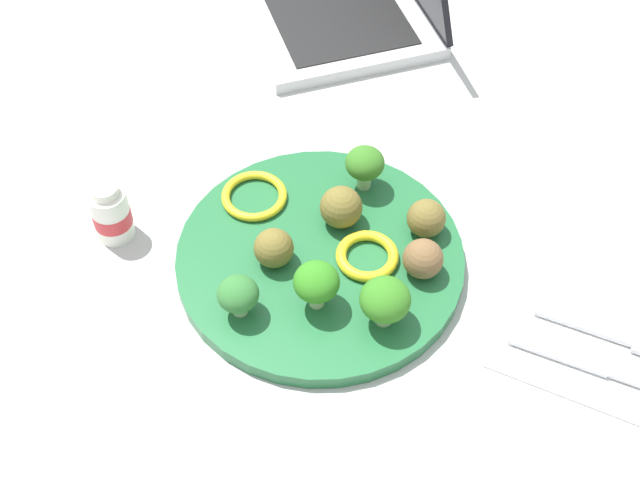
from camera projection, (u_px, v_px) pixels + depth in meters
name	position (u px, v px, depth m)	size (l,w,h in m)	color
ground_plane	(320.00, 263.00, 0.83)	(4.00, 4.00, 0.00)	#B2B2AD
plate	(320.00, 258.00, 0.82)	(0.28, 0.28, 0.02)	#236638
broccoli_floret_center	(238.00, 295.00, 0.75)	(0.04, 0.04, 0.04)	#9EC984
broccoli_floret_front_left	(385.00, 300.00, 0.74)	(0.05, 0.05, 0.05)	#95BE79
broccoli_floret_back_left	(316.00, 283.00, 0.75)	(0.04, 0.04, 0.05)	#A7C782
broccoli_floret_far_rim	(365.00, 164.00, 0.85)	(0.04, 0.04, 0.05)	#98BF7F
meatball_front_right	(338.00, 206.00, 0.82)	(0.04, 0.04, 0.04)	brown
meatball_near_rim	(274.00, 248.00, 0.79)	(0.04, 0.04, 0.04)	brown
meatball_back_right	(426.00, 218.00, 0.82)	(0.04, 0.04, 0.04)	brown
meatball_mid_right	(423.00, 259.00, 0.79)	(0.04, 0.04, 0.04)	brown
pepper_ring_far_rim	(367.00, 256.00, 0.81)	(0.06, 0.06, 0.01)	yellow
pepper_ring_mid_left	(254.00, 196.00, 0.86)	(0.07, 0.07, 0.01)	yellow
napkin	(594.00, 348.00, 0.76)	(0.17, 0.12, 0.01)	white
fork	(608.00, 333.00, 0.77)	(0.12, 0.02, 0.01)	silver
knife	(598.00, 363.00, 0.75)	(0.15, 0.02, 0.01)	silver
yogurt_bottle	(111.00, 213.00, 0.83)	(0.04, 0.04, 0.07)	white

